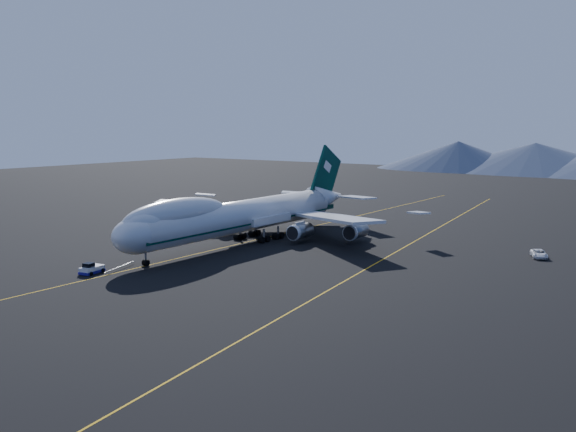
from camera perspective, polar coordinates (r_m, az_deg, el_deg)
The scene contains 6 objects.
ground at distance 132.83m, azimuth -4.04°, elevation -2.41°, with size 500.00×500.00×0.00m, color black.
taxiway_line_main at distance 132.83m, azimuth -4.04°, elevation -2.40°, with size 0.25×220.00×0.01m, color #DA9E0C.
taxiway_line_side at distance 125.29m, azimuth 9.63°, elevation -3.14°, with size 0.25×200.00×0.01m, color #DA9E0C.
boeing_747 at distance 131.92m, azimuth -4.06°, elevation 0.08°, with size 59.62×72.43×19.37m.
pushback_tug at distance 110.52m, azimuth -17.03°, elevation -4.60°, with size 2.96×4.48×1.82m.
service_van at distance 126.54m, azimuth 21.42°, elevation -3.14°, with size 2.49×5.41×1.50m, color white.
Camera 1 is at (82.78, -101.01, 24.26)m, focal length 40.00 mm.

